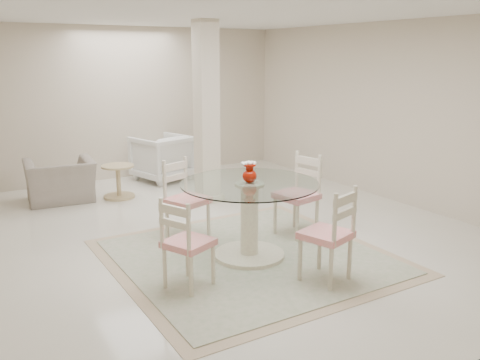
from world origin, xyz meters
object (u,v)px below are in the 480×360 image
column (206,114)px  dining_chair_south (332,228)px  dining_chair_north (183,193)px  recliner_taupe (60,181)px  red_vase (249,173)px  armchair_white (162,158)px  dining_table (249,220)px  dining_chair_west (184,237)px  side_table (119,183)px  dining_chair_east (301,188)px

column → dining_chair_south: column is taller
dining_chair_north → recliner_taupe: (-0.94, 2.45, -0.25)m
red_vase → recliner_taupe: bearing=110.8°
dining_chair_south → armchair_white: dining_chair_south is taller
dining_table → armchair_white: dining_table is taller
recliner_taupe → dining_chair_west: bearing=100.4°
side_table → dining_chair_south: bearing=-78.7°
red_vase → armchair_white: 3.98m
red_vase → dining_chair_south: red_vase is taller
dining_chair_south → armchair_white: (0.24, 4.85, -0.16)m
recliner_taupe → dining_table: bearing=115.9°
dining_table → dining_chair_south: bearing=-70.0°
dining_table → armchair_white: 3.94m
recliner_taupe → side_table: recliner_taupe is taller
dining_chair_north → dining_chair_west: 1.44m
dining_chair_south → dining_chair_north: bearing=-87.4°
dining_chair_north → armchair_white: bearing=52.2°
red_vase → armchair_white: bearing=81.4°
column → armchair_white: bearing=92.4°
dining_chair_east → recliner_taupe: size_ratio=1.13×
red_vase → side_table: 3.26m
recliner_taupe → red_vase: bearing=116.0°
column → dining_chair_east: bearing=-80.8°
dining_chair_north → dining_chair_south: bearing=-90.0°
dining_table → dining_chair_east: dining_chair_east is taller
dining_chair_east → dining_chair_west: size_ratio=1.11×
recliner_taupe → armchair_white: 1.94m
column → red_vase: column is taller
dining_chair_east → dining_chair_south: 1.44m
red_vase → dining_chair_north: (-0.35, 0.95, -0.40)m
dining_chair_north → dining_chair_south: 2.04m
column → recliner_taupe: bearing=149.4°
column → red_vase: 2.38m
dining_chair_south → recliner_taupe: size_ratio=1.09×
dining_table → dining_chair_north: dining_chair_north is taller
dining_chair_north → armchair_white: dining_chair_north is taller
dining_chair_south → recliner_taupe: (-1.64, 4.37, -0.25)m
column → dining_chair_west: bearing=-121.5°
recliner_taupe → column: bearing=154.6°
column → dining_chair_east: 2.08m
dining_chair_west → dining_chair_south: 1.43m
recliner_taupe → armchair_white: size_ratio=1.11×
armchair_white → dining_chair_north: bearing=56.8°
dining_chair_west → dining_chair_east: bearing=-93.9°
dining_chair_north → side_table: bearing=72.9°
dining_chair_north → side_table: 2.21m
recliner_taupe → dining_chair_east: bearing=131.5°
dining_table → dining_chair_east: (0.96, 0.34, 0.15)m
dining_table → recliner_taupe: dining_table is taller
dining_chair_east → recliner_taupe: bearing=-154.9°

